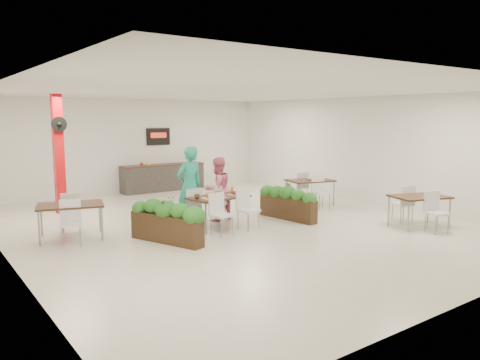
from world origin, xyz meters
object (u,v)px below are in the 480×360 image
diner_man (190,186)px  side_table_b (310,184)px  planter_right (288,200)px  side_table_a (71,209)px  service_counter (163,177)px  side_table_c (419,201)px  diner_woman (218,189)px  main_table (218,201)px  planter_left (166,219)px  red_column (59,153)px

diner_man → side_table_b: 4.21m
planter_right → side_table_a: planter_right is taller
service_counter → side_table_c: 8.89m
service_counter → diner_man: size_ratio=1.57×
service_counter → diner_man: 5.55m
side_table_c → planter_right: bearing=145.7°
diner_woman → side_table_a: 3.53m
main_table → service_counter: bearing=75.7°
main_table → planter_right: size_ratio=0.97×
service_counter → planter_left: size_ratio=1.68×
side_table_a → side_table_b: bearing=14.8°
main_table → diner_woman: 0.79m
diner_man → planter_left: diner_man is taller
side_table_b → side_table_c: same height
red_column → planter_right: red_column is taller
planter_left → planter_right: bearing=3.5°
diner_woman → side_table_a: (-3.51, 0.37, -0.16)m
service_counter → diner_man: service_counter is taller
red_column → diner_woman: size_ratio=2.00×
diner_woman → diner_man: bearing=-6.2°
diner_woman → planter_left: size_ratio=0.90×
planter_left → planter_right: (3.54, 0.21, -0.02)m
diner_man → side_table_c: diner_man is taller
diner_woman → planter_left: (-2.00, -1.12, -0.30)m
diner_woman → side_table_c: 4.85m
side_table_c → red_column: bearing=151.1°
service_counter → diner_woman: (-1.08, -5.20, 0.31)m
main_table → planter_left: planter_left is taller
diner_woman → planter_right: bearing=143.4°
planter_left → planter_right: size_ratio=0.99×
planter_left → diner_man: bearing=43.0°
planter_left → planter_right: planter_left is taller
diner_man → planter_right: 2.55m
service_counter → diner_woman: 5.32m
red_column → diner_man: bearing=-57.6°
planter_right → side_table_c: bearing=-51.7°
diner_woman → planter_right: 1.81m
planter_right → side_table_b: 2.16m
diner_woman → side_table_c: (3.48, -3.37, -0.17)m
diner_man → side_table_c: (4.28, -3.37, -0.32)m
service_counter → planter_right: service_counter is taller
service_counter → main_table: bearing=-104.3°
red_column → main_table: red_column is taller
red_column → service_counter: bearing=25.0°
red_column → side_table_b: (6.30, -3.14, -1.01)m
side_table_a → side_table_b: size_ratio=1.00×
planter_left → side_table_b: bearing=13.6°
main_table → planter_left: (-1.59, -0.46, -0.13)m
planter_left → main_table: bearing=16.2°
red_column → planter_right: bearing=-43.6°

